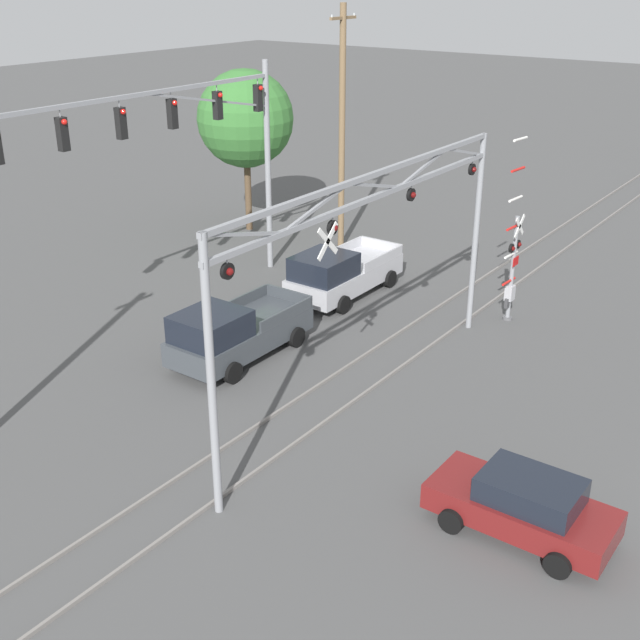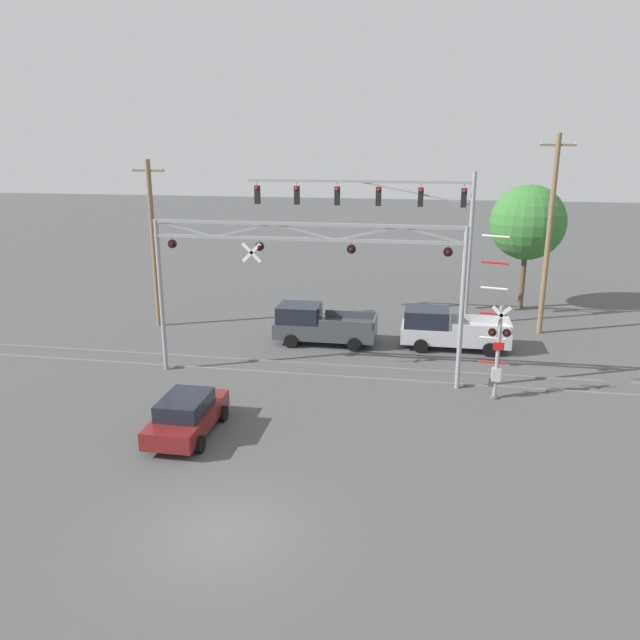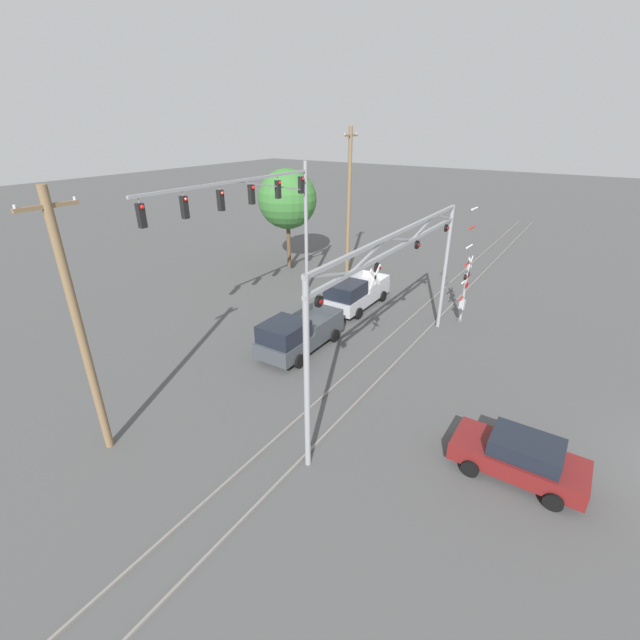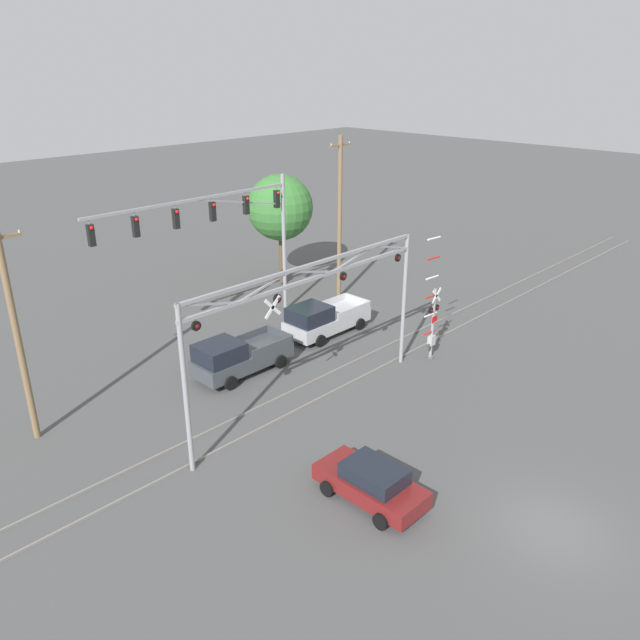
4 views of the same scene
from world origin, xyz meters
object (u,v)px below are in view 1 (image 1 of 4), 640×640
(traffic_signal_span, at_px, (200,134))
(utility_pole_right, at_px, (342,129))
(background_tree_beyond_span, at_px, (245,119))
(crossing_gantry, at_px, (373,236))
(pickup_truck_following, at_px, (340,273))
(crossing_signal_mast, at_px, (512,264))
(sedan_waiting, at_px, (523,505))
(pickup_truck_lead, at_px, (234,333))

(traffic_signal_span, xyz_separation_m, utility_pole_right, (7.82, -0.97, -0.83))
(background_tree_beyond_span, bearing_deg, traffic_signal_span, -149.96)
(crossing_gantry, distance_m, traffic_signal_span, 10.60)
(pickup_truck_following, bearing_deg, crossing_signal_mast, -74.58)
(crossing_gantry, relative_size, sedan_waiting, 3.20)
(crossing_signal_mast, relative_size, utility_pole_right, 0.64)
(traffic_signal_span, height_order, sedan_waiting, traffic_signal_span)
(pickup_truck_lead, distance_m, pickup_truck_following, 6.63)
(traffic_signal_span, bearing_deg, pickup_truck_following, -58.52)
(crossing_signal_mast, distance_m, pickup_truck_lead, 10.34)
(crossing_gantry, xyz_separation_m, utility_pole_right, (11.42, 8.92, 0.31))
(crossing_signal_mast, xyz_separation_m, background_tree_beyond_span, (3.01, 15.08, 3.22))
(crossing_gantry, bearing_deg, utility_pole_right, 38.00)
(pickup_truck_lead, height_order, background_tree_beyond_span, background_tree_beyond_span)
(traffic_signal_span, bearing_deg, crossing_signal_mast, -67.47)
(pickup_truck_lead, bearing_deg, background_tree_beyond_span, 38.73)
(sedan_waiting, bearing_deg, utility_pole_right, 46.02)
(pickup_truck_lead, bearing_deg, traffic_signal_span, 50.91)
(crossing_signal_mast, bearing_deg, crossing_gantry, 173.95)
(crossing_gantry, bearing_deg, traffic_signal_span, 69.98)
(crossing_signal_mast, height_order, utility_pole_right, utility_pole_right)
(crossing_gantry, relative_size, crossing_signal_mast, 1.99)
(crossing_signal_mast, bearing_deg, utility_pole_right, 71.07)
(crossing_signal_mast, height_order, traffic_signal_span, traffic_signal_span)
(crossing_gantry, relative_size, traffic_signal_span, 1.05)
(crossing_signal_mast, xyz_separation_m, pickup_truck_lead, (-8.36, 5.96, -1.21))
(crossing_gantry, height_order, crossing_signal_mast, crossing_gantry)
(sedan_waiting, bearing_deg, crossing_gantry, 63.03)
(background_tree_beyond_span, bearing_deg, crossing_signal_mast, -101.30)
(utility_pole_right, bearing_deg, crossing_gantry, -142.00)
(pickup_truck_lead, xyz_separation_m, background_tree_beyond_span, (11.37, 9.12, 4.43))
(pickup_truck_following, xyz_separation_m, background_tree_beyond_span, (4.75, 8.77, 4.43))
(pickup_truck_following, distance_m, background_tree_beyond_span, 10.91)
(crossing_signal_mast, distance_m, pickup_truck_following, 6.65)
(traffic_signal_span, distance_m, pickup_truck_following, 7.45)
(pickup_truck_following, relative_size, background_tree_beyond_span, 0.70)
(sedan_waiting, distance_m, utility_pole_right, 21.49)
(pickup_truck_following, bearing_deg, traffic_signal_span, 121.48)
(crossing_signal_mast, height_order, background_tree_beyond_span, background_tree_beyond_span)
(crossing_signal_mast, distance_m, background_tree_beyond_span, 15.71)
(crossing_gantry, height_order, pickup_truck_following, crossing_gantry)
(pickup_truck_following, bearing_deg, utility_pole_right, 34.29)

